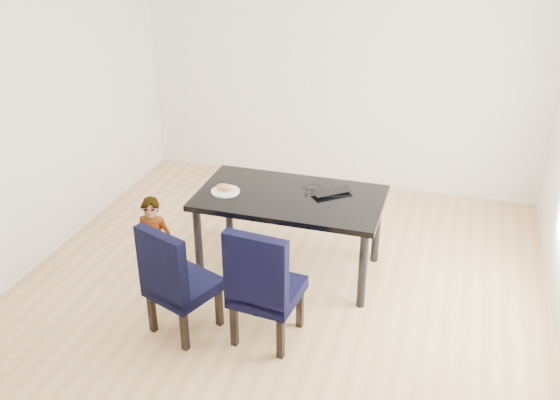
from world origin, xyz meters
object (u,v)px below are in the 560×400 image
(chair_right, at_px, (267,282))
(child, at_px, (154,246))
(dining_table, at_px, (290,233))
(laptop, at_px, (329,190))
(plate, at_px, (225,191))
(chair_left, at_px, (183,278))

(chair_right, relative_size, child, 1.13)
(dining_table, bearing_deg, laptop, 29.87)
(chair_right, bearing_deg, laptop, 85.46)
(plate, relative_size, laptop, 0.72)
(chair_left, bearing_deg, plate, 112.04)
(child, relative_size, laptop, 2.54)
(dining_table, distance_m, plate, 0.68)
(chair_left, height_order, plate, chair_left)
(chair_right, relative_size, laptop, 2.86)
(laptop, bearing_deg, chair_right, 39.52)
(dining_table, xyz_separation_m, plate, (-0.56, -0.10, 0.38))
(chair_right, height_order, laptop, chair_right)
(chair_right, distance_m, child, 1.13)
(child, bearing_deg, plate, 47.53)
(child, distance_m, laptop, 1.57)
(plate, distance_m, laptop, 0.91)
(dining_table, height_order, plate, plate)
(child, bearing_deg, dining_table, 28.95)
(chair_right, relative_size, plate, 3.96)
(chair_left, distance_m, chair_right, 0.65)
(dining_table, distance_m, chair_right, 0.97)
(chair_left, distance_m, laptop, 1.52)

